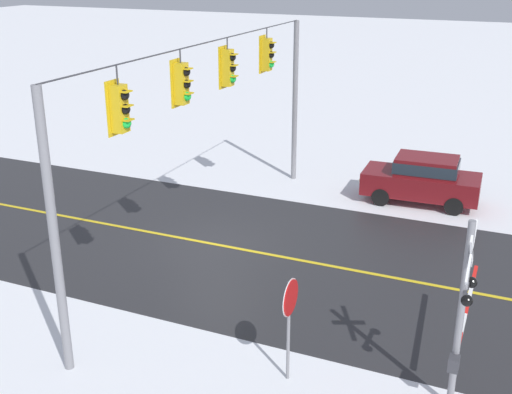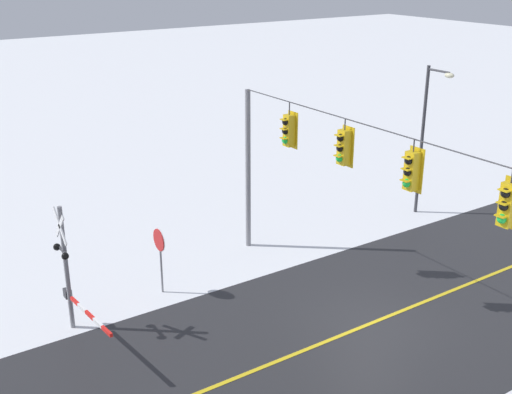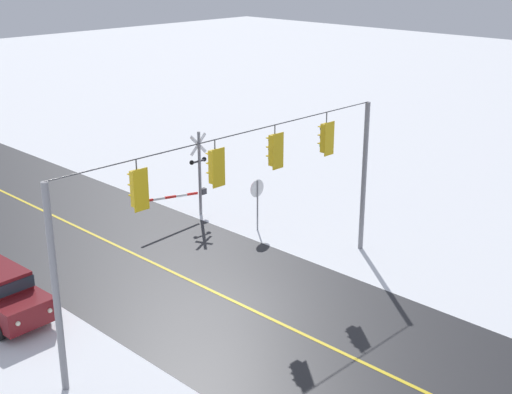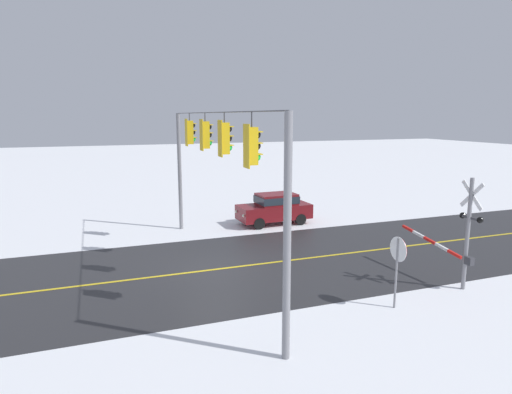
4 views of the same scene
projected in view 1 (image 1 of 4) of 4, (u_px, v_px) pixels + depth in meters
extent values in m
plane|color=white|center=(215.00, 245.00, 20.14)|extent=(160.00, 160.00, 0.00)
cube|color=#28282B|center=(60.00, 215.00, 22.39)|extent=(9.00, 80.00, 0.01)
cube|color=gold|center=(60.00, 215.00, 22.38)|extent=(0.14, 72.00, 0.01)
cylinder|color=gray|center=(54.00, 238.00, 13.05)|extent=(0.20, 0.20, 6.20)
cylinder|color=gray|center=(295.00, 103.00, 25.07)|extent=(0.20, 0.20, 6.20)
cylinder|color=#38383D|center=(210.00, 42.00, 17.97)|extent=(14.00, 0.04, 0.04)
cylinder|color=#38383D|center=(117.00, 75.00, 14.22)|extent=(0.04, 0.04, 0.43)
cube|color=gold|center=(120.00, 109.00, 14.49)|extent=(0.34, 0.28, 1.08)
cube|color=gold|center=(114.00, 108.00, 14.55)|extent=(0.52, 0.03, 1.26)
sphere|color=black|center=(124.00, 95.00, 14.32)|extent=(0.24, 0.24, 0.24)
cube|color=gold|center=(127.00, 92.00, 14.26)|extent=(0.26, 0.16, 0.03)
sphere|color=black|center=(125.00, 109.00, 14.43)|extent=(0.24, 0.24, 0.24)
cube|color=gold|center=(128.00, 106.00, 14.37)|extent=(0.26, 0.16, 0.03)
sphere|color=green|center=(126.00, 123.00, 14.54)|extent=(0.24, 0.24, 0.24)
cube|color=gold|center=(129.00, 120.00, 14.49)|extent=(0.26, 0.16, 0.03)
cylinder|color=#38383D|center=(180.00, 56.00, 16.60)|extent=(0.04, 0.04, 0.35)
cube|color=gold|center=(181.00, 84.00, 16.85)|extent=(0.34, 0.28, 1.08)
cube|color=gold|center=(176.00, 83.00, 16.91)|extent=(0.52, 0.03, 1.26)
sphere|color=black|center=(186.00, 72.00, 16.68)|extent=(0.24, 0.24, 0.24)
cube|color=gold|center=(188.00, 69.00, 16.63)|extent=(0.26, 0.16, 0.03)
sphere|color=black|center=(186.00, 84.00, 16.79)|extent=(0.24, 0.24, 0.24)
cube|color=gold|center=(189.00, 81.00, 16.74)|extent=(0.26, 0.16, 0.03)
sphere|color=green|center=(187.00, 96.00, 16.91)|extent=(0.24, 0.24, 0.24)
cube|color=gold|center=(189.00, 93.00, 16.85)|extent=(0.26, 0.16, 0.03)
cylinder|color=#38383D|center=(227.00, 43.00, 18.97)|extent=(0.04, 0.04, 0.34)
cube|color=gold|center=(228.00, 68.00, 19.22)|extent=(0.34, 0.28, 1.08)
cube|color=gold|center=(223.00, 67.00, 19.28)|extent=(0.52, 0.03, 1.26)
sphere|color=black|center=(232.00, 57.00, 19.05)|extent=(0.24, 0.24, 0.24)
cube|color=gold|center=(234.00, 54.00, 19.00)|extent=(0.26, 0.16, 0.03)
sphere|color=black|center=(232.00, 68.00, 19.17)|extent=(0.24, 0.24, 0.24)
cube|color=gold|center=(234.00, 65.00, 19.11)|extent=(0.26, 0.16, 0.03)
sphere|color=green|center=(232.00, 79.00, 19.28)|extent=(0.24, 0.24, 0.24)
cube|color=gold|center=(234.00, 76.00, 19.22)|extent=(0.26, 0.16, 0.03)
cylinder|color=#38383D|center=(267.00, 33.00, 21.57)|extent=(0.04, 0.04, 0.34)
cube|color=gold|center=(267.00, 55.00, 21.82)|extent=(0.34, 0.28, 1.08)
cube|color=gold|center=(262.00, 54.00, 21.88)|extent=(0.52, 0.03, 1.26)
sphere|color=black|center=(271.00, 45.00, 21.65)|extent=(0.24, 0.24, 0.24)
cube|color=gold|center=(273.00, 43.00, 21.60)|extent=(0.26, 0.16, 0.03)
sphere|color=black|center=(271.00, 55.00, 21.76)|extent=(0.24, 0.24, 0.24)
cube|color=gold|center=(273.00, 52.00, 21.71)|extent=(0.26, 0.16, 0.03)
sphere|color=green|center=(271.00, 64.00, 21.88)|extent=(0.24, 0.24, 0.24)
cube|color=gold|center=(273.00, 62.00, 21.82)|extent=(0.26, 0.16, 0.03)
cylinder|color=gray|center=(288.00, 331.00, 13.37)|extent=(0.07, 0.07, 2.30)
cylinder|color=#B71414|center=(291.00, 298.00, 13.08)|extent=(0.76, 0.03, 0.76)
cylinder|color=white|center=(290.00, 297.00, 13.08)|extent=(0.80, 0.02, 0.80)
cylinder|color=gray|center=(460.00, 318.00, 12.24)|extent=(0.14, 0.14, 4.00)
cube|color=white|center=(472.00, 252.00, 11.73)|extent=(0.98, 0.04, 0.98)
cube|color=white|center=(472.00, 252.00, 11.73)|extent=(0.98, 0.04, 0.98)
cube|color=#38383D|center=(466.00, 291.00, 12.01)|extent=(0.80, 0.06, 0.08)
sphere|color=black|center=(467.00, 301.00, 11.66)|extent=(0.22, 0.22, 0.22)
sphere|color=black|center=(472.00, 282.00, 12.32)|extent=(0.22, 0.22, 0.22)
cube|color=red|center=(459.00, 343.00, 12.97)|extent=(0.66, 0.08, 0.18)
cube|color=white|center=(463.00, 324.00, 13.49)|extent=(0.66, 0.08, 0.18)
cube|color=red|center=(467.00, 306.00, 14.02)|extent=(0.66, 0.08, 0.18)
cube|color=white|center=(471.00, 290.00, 14.55)|extent=(0.66, 0.08, 0.18)
cube|color=red|center=(474.00, 275.00, 15.07)|extent=(0.66, 0.08, 0.18)
cube|color=#38383D|center=(454.00, 364.00, 12.40)|extent=(0.28, 0.20, 0.28)
cube|color=maroon|center=(421.00, 184.00, 23.34)|extent=(1.93, 4.17, 0.80)
cube|color=maroon|center=(427.00, 166.00, 23.04)|extent=(1.58, 2.19, 0.64)
cube|color=#232D38|center=(427.00, 166.00, 23.04)|extent=(1.62, 2.28, 0.40)
sphere|color=#EFEACC|center=(361.00, 181.00, 23.52)|extent=(0.16, 0.16, 0.16)
sphere|color=#EFEACC|center=(367.00, 171.00, 24.52)|extent=(0.16, 0.16, 0.16)
cylinder|color=black|center=(381.00, 197.00, 23.21)|extent=(0.25, 0.65, 0.64)
cylinder|color=black|center=(389.00, 183.00, 24.61)|extent=(0.25, 0.65, 0.64)
cylinder|color=black|center=(454.00, 206.00, 22.35)|extent=(0.25, 0.65, 0.64)
cylinder|color=black|center=(458.00, 191.00, 23.75)|extent=(0.25, 0.65, 0.64)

